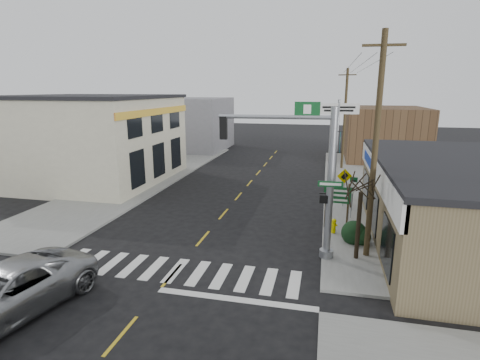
% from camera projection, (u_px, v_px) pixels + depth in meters
% --- Properties ---
extents(ground, '(140.00, 140.00, 0.00)m').
position_uv_depth(ground, '(172.00, 275.00, 15.46)').
color(ground, black).
rests_on(ground, ground).
extents(sidewalk_right, '(6.00, 38.00, 0.13)m').
position_uv_depth(sidewalk_right, '(369.00, 200.00, 25.79)').
color(sidewalk_right, slate).
rests_on(sidewalk_right, ground).
extents(sidewalk_left, '(6.00, 38.00, 0.13)m').
position_uv_depth(sidewalk_left, '(131.00, 185.00, 29.72)').
color(sidewalk_left, slate).
rests_on(sidewalk_left, ground).
extents(center_line, '(0.12, 56.00, 0.01)m').
position_uv_depth(center_line, '(224.00, 214.00, 23.04)').
color(center_line, gold).
rests_on(center_line, ground).
extents(crosswalk, '(11.00, 2.20, 0.01)m').
position_uv_depth(crosswalk, '(176.00, 270.00, 15.84)').
color(crosswalk, silver).
rests_on(crosswalk, ground).
extents(left_building, '(12.00, 12.00, 6.80)m').
position_uv_depth(left_building, '(90.00, 140.00, 30.76)').
color(left_building, '#B8B499').
rests_on(left_building, ground).
extents(bldg_distant_right, '(8.00, 10.00, 5.60)m').
position_uv_depth(bldg_distant_right, '(384.00, 133.00, 40.58)').
color(bldg_distant_right, brown).
rests_on(bldg_distant_right, ground).
extents(bldg_distant_left, '(9.00, 10.00, 6.40)m').
position_uv_depth(bldg_distant_left, '(190.00, 124.00, 47.41)').
color(bldg_distant_left, slate).
rests_on(bldg_distant_left, ground).
extents(suv, '(4.04, 6.59, 1.71)m').
position_uv_depth(suv, '(5.00, 292.00, 12.54)').
color(suv, '#96989B').
rests_on(suv, ground).
extents(traffic_signal_pole, '(5.41, 0.40, 6.85)m').
position_uv_depth(traffic_signal_pole, '(312.00, 168.00, 16.08)').
color(traffic_signal_pole, gray).
rests_on(traffic_signal_pole, sidewalk_right).
extents(guide_sign, '(1.42, 0.13, 2.49)m').
position_uv_depth(guide_sign, '(337.00, 199.00, 19.98)').
color(guide_sign, '#42351E').
rests_on(guide_sign, sidewalk_right).
extents(fire_hydrant, '(0.25, 0.25, 0.78)m').
position_uv_depth(fire_hydrant, '(334.00, 225.00, 19.56)').
color(fire_hydrant, '#C6BA00').
rests_on(fire_hydrant, sidewalk_right).
extents(ped_crossing_sign, '(0.96, 0.07, 2.48)m').
position_uv_depth(ped_crossing_sign, '(344.00, 180.00, 23.70)').
color(ped_crossing_sign, gray).
rests_on(ped_crossing_sign, sidewalk_right).
extents(lamp_post, '(0.73, 0.57, 5.61)m').
position_uv_depth(lamp_post, '(332.00, 149.00, 26.37)').
color(lamp_post, black).
rests_on(lamp_post, sidewalk_right).
extents(dance_center_sign, '(3.10, 0.19, 6.58)m').
position_uv_depth(dance_center_sign, '(338.00, 121.00, 29.05)').
color(dance_center_sign, gray).
rests_on(dance_center_sign, sidewalk_right).
extents(bare_tree, '(2.29, 2.29, 4.59)m').
position_uv_depth(bare_tree, '(362.00, 180.00, 15.90)').
color(bare_tree, black).
rests_on(bare_tree, sidewalk_right).
extents(shrub_front, '(1.22, 1.22, 0.92)m').
position_uv_depth(shrub_front, '(354.00, 233.00, 18.42)').
color(shrub_front, '#1F3715').
rests_on(shrub_front, sidewalk_right).
extents(shrub_back, '(1.16, 1.16, 0.87)m').
position_uv_depth(shrub_back, '(403.00, 214.00, 21.34)').
color(shrub_back, '#1F3316').
rests_on(shrub_back, sidewalk_right).
extents(utility_pole_near, '(1.69, 0.25, 9.70)m').
position_uv_depth(utility_pole_near, '(375.00, 147.00, 15.88)').
color(utility_pole_near, '#442C1F').
rests_on(utility_pole_near, sidewalk_right).
extents(utility_pole_far, '(1.60, 0.24, 9.21)m').
position_uv_depth(utility_pole_far, '(345.00, 118.00, 34.78)').
color(utility_pole_far, '#3C311F').
rests_on(utility_pole_far, sidewalk_right).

